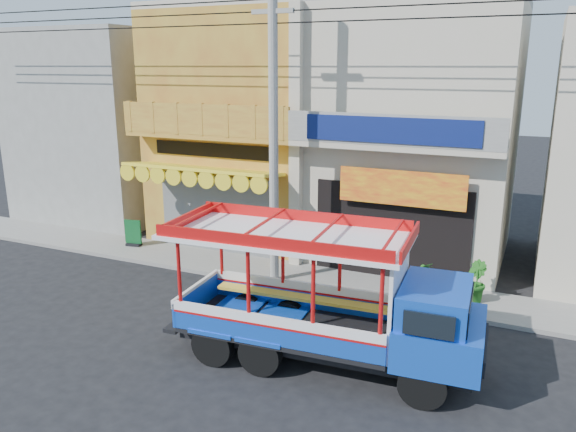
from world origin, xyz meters
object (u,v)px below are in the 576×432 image
object	(u,v)px
songthaew_truck	(345,303)
green_sign	(133,235)
utility_pole	(278,111)
potted_plant_b	(475,281)
potted_plant_c	(424,278)

from	to	relation	value
songthaew_truck	green_sign	size ratio (longest dim) A/B	7.28
utility_pole	songthaew_truck	distance (m)	6.07
songthaew_truck	potted_plant_b	xyz separation A→B (m)	(2.14, 4.52, -0.81)
utility_pole	songthaew_truck	xyz separation A→B (m)	(3.26, -3.69, -3.54)
songthaew_truck	utility_pole	bearing A→B (deg)	131.49
utility_pole	potted_plant_b	xyz separation A→B (m)	(5.40, 0.83, -4.36)
potted_plant_b	songthaew_truck	bearing A→B (deg)	131.23
songthaew_truck	potted_plant_c	bearing A→B (deg)	79.65
songthaew_truck	green_sign	world-z (taller)	songthaew_truck
potted_plant_b	potted_plant_c	world-z (taller)	potted_plant_b
potted_plant_b	potted_plant_c	xyz separation A→B (m)	(-1.33, -0.11, -0.09)
songthaew_truck	potted_plant_b	world-z (taller)	songthaew_truck
potted_plant_c	utility_pole	bearing A→B (deg)	-41.69
songthaew_truck	green_sign	distance (m)	10.41
utility_pole	potted_plant_b	distance (m)	6.99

